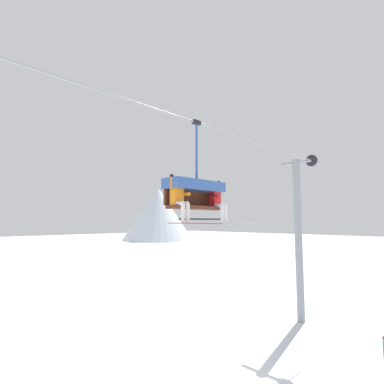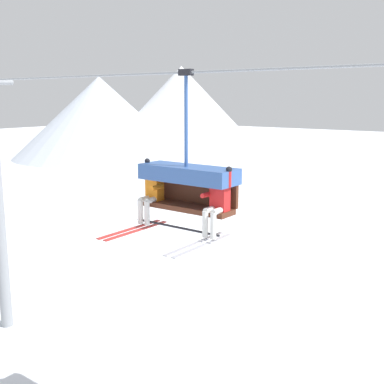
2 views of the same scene
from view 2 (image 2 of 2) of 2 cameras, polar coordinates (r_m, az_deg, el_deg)
mountain_peak_west at (r=61.00m, az=-10.85°, el=8.72°), size 21.41×21.41×9.81m
mountain_peak_central at (r=64.11m, az=-1.25°, el=9.67°), size 21.75×21.75×11.27m
lift_cable at (r=9.10m, az=-0.62°, el=14.00°), size 17.96×0.05×0.05m
chairlift_chair at (r=9.30m, az=-0.41°, el=1.41°), size 2.00×0.74×2.96m
skier_orange at (r=9.68m, az=-4.93°, el=0.03°), size 0.48×1.70×1.34m
skier_red at (r=8.73m, az=2.91°, el=-1.18°), size 0.48×1.70×1.34m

